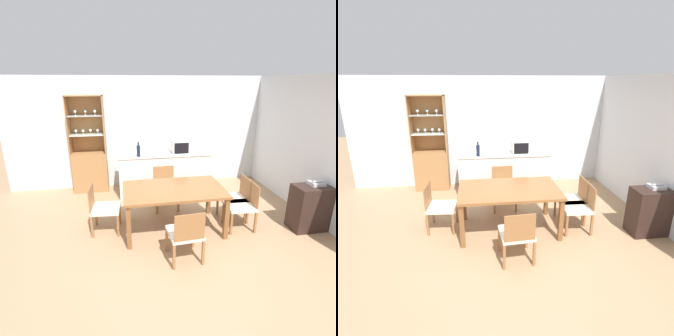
# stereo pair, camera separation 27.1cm
# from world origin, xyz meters

# --- Properties ---
(ground_plane) EXTENTS (18.00, 18.00, 0.00)m
(ground_plane) POSITION_xyz_m (0.00, 0.00, 0.00)
(ground_plane) COLOR #A37F5B
(wall_back) EXTENTS (6.80, 0.06, 2.55)m
(wall_back) POSITION_xyz_m (0.00, 2.63, 1.27)
(wall_back) COLOR silver
(wall_back) RESTS_ON ground_plane
(wall_right) EXTENTS (0.06, 4.60, 2.55)m
(wall_right) POSITION_xyz_m (2.58, 0.30, 1.27)
(wall_right) COLOR silver
(wall_right) RESTS_ON ground_plane
(kitchen_counter) EXTENTS (1.99, 0.58, 0.94)m
(kitchen_counter) POSITION_xyz_m (0.07, 1.93, 0.47)
(kitchen_counter) COLOR silver
(kitchen_counter) RESTS_ON ground_plane
(display_cabinet) EXTENTS (0.76, 0.40, 2.15)m
(display_cabinet) POSITION_xyz_m (-1.55, 2.41, 0.62)
(display_cabinet) COLOR #A37042
(display_cabinet) RESTS_ON ground_plane
(dining_table) EXTENTS (1.65, 0.99, 0.75)m
(dining_table) POSITION_xyz_m (-0.01, 0.39, 0.67)
(dining_table) COLOR brown
(dining_table) RESTS_ON ground_plane
(dining_chair_side_right_near) EXTENTS (0.48, 0.48, 0.81)m
(dining_chair_side_right_near) POSITION_xyz_m (1.15, 0.23, 0.42)
(dining_chair_side_right_near) COLOR beige
(dining_chair_side_right_near) RESTS_ON ground_plane
(dining_chair_head_near) EXTENTS (0.48, 0.48, 0.81)m
(dining_chair_head_near) POSITION_xyz_m (-0.01, -0.45, 0.42)
(dining_chair_head_near) COLOR beige
(dining_chair_head_near) RESTS_ON ground_plane
(dining_chair_side_left_far) EXTENTS (0.49, 0.49, 0.81)m
(dining_chair_side_left_far) POSITION_xyz_m (-1.18, 0.54, 0.42)
(dining_chair_side_left_far) COLOR beige
(dining_chair_side_left_far) RESTS_ON ground_plane
(dining_chair_head_far) EXTENTS (0.47, 0.47, 0.81)m
(dining_chair_head_far) POSITION_xyz_m (-0.01, 1.22, 0.42)
(dining_chair_head_far) COLOR beige
(dining_chair_head_far) RESTS_ON ground_plane
(dining_chair_side_right_far) EXTENTS (0.47, 0.47, 0.81)m
(dining_chair_side_right_far) POSITION_xyz_m (1.15, 0.53, 0.42)
(dining_chair_side_right_far) COLOR beige
(dining_chair_side_right_far) RESTS_ON ground_plane
(microwave) EXTENTS (0.49, 0.34, 0.27)m
(microwave) POSITION_xyz_m (0.49, 1.90, 1.08)
(microwave) COLOR silver
(microwave) RESTS_ON kitchen_counter
(wine_bottle) EXTENTS (0.07, 0.07, 0.31)m
(wine_bottle) POSITION_xyz_m (-0.48, 1.74, 1.07)
(wine_bottle) COLOR #141E38
(wine_bottle) RESTS_ON kitchen_counter
(side_cabinet) EXTENTS (0.59, 0.38, 0.79)m
(side_cabinet) POSITION_xyz_m (2.26, 0.00, 0.39)
(side_cabinet) COLOR black
(side_cabinet) RESTS_ON ground_plane
(telephone) EXTENTS (0.24, 0.20, 0.09)m
(telephone) POSITION_xyz_m (2.33, 0.03, 0.82)
(telephone) COLOR #B7B7BC
(telephone) RESTS_ON side_cabinet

